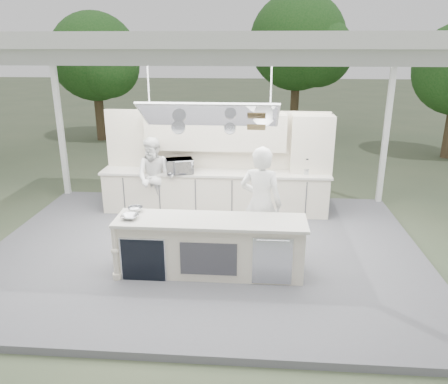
# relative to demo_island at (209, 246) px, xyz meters

# --- Properties ---
(ground) EXTENTS (90.00, 90.00, 0.00)m
(ground) POSITION_rel_demo_island_xyz_m (-0.18, 0.91, -0.60)
(ground) COLOR #495137
(ground) RESTS_ON ground
(stage_deck) EXTENTS (8.00, 6.00, 0.12)m
(stage_deck) POSITION_rel_demo_island_xyz_m (-0.18, 0.91, -0.54)
(stage_deck) COLOR #55555A
(stage_deck) RESTS_ON ground
(tent) EXTENTS (8.20, 6.20, 3.86)m
(tent) POSITION_rel_demo_island_xyz_m (-0.18, 0.90, 3.11)
(tent) COLOR white
(tent) RESTS_ON ground
(demo_island) EXTENTS (3.10, 0.79, 0.95)m
(demo_island) POSITION_rel_demo_island_xyz_m (0.00, 0.00, 0.00)
(demo_island) COLOR beige
(demo_island) RESTS_ON stage_deck
(back_counter) EXTENTS (5.08, 0.72, 0.95)m
(back_counter) POSITION_rel_demo_island_xyz_m (-0.18, 2.81, 0.00)
(back_counter) COLOR beige
(back_counter) RESTS_ON stage_deck
(back_wall_unit) EXTENTS (5.05, 0.48, 2.25)m
(back_wall_unit) POSITION_rel_demo_island_xyz_m (0.27, 3.03, 0.98)
(back_wall_unit) COLOR beige
(back_wall_unit) RESTS_ON stage_deck
(tree_cluster) EXTENTS (19.55, 9.40, 5.85)m
(tree_cluster) POSITION_rel_demo_island_xyz_m (-0.34, 10.68, 2.69)
(tree_cluster) COLOR #443822
(tree_cluster) RESTS_ON ground
(head_chef) EXTENTS (0.84, 0.66, 2.02)m
(head_chef) POSITION_rel_demo_island_xyz_m (0.83, 0.64, 0.54)
(head_chef) COLOR white
(head_chef) RESTS_ON stage_deck
(sous_chef) EXTENTS (0.92, 0.76, 1.76)m
(sous_chef) POSITION_rel_demo_island_xyz_m (-1.45, 2.46, 0.40)
(sous_chef) COLOR white
(sous_chef) RESTS_ON stage_deck
(toaster_oven) EXTENTS (0.67, 0.54, 0.32)m
(toaster_oven) POSITION_rel_demo_island_xyz_m (-0.94, 2.61, 0.63)
(toaster_oven) COLOR silver
(toaster_oven) RESTS_ON back_counter
(bowl_large) EXTENTS (0.33, 0.33, 0.07)m
(bowl_large) POSITION_rel_demo_island_xyz_m (-1.28, -0.07, 0.51)
(bowl_large) COLOR #ACADB3
(bowl_large) RESTS_ON demo_island
(bowl_small) EXTENTS (0.26, 0.26, 0.08)m
(bowl_small) POSITION_rel_demo_island_xyz_m (-1.28, 0.26, 0.51)
(bowl_small) COLOR #AEB0B5
(bowl_small) RESTS_ON demo_island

